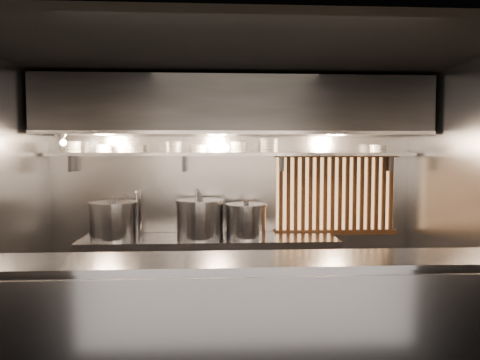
{
  "coord_description": "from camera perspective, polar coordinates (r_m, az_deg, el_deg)",
  "views": [
    {
      "loc": [
        -0.26,
        -4.35,
        1.92
      ],
      "look_at": [
        0.03,
        0.55,
        1.62
      ],
      "focal_mm": 35.0,
      "sensor_mm": 36.0,
      "label": 1
    }
  ],
  "objects": [
    {
      "name": "pendant_bulb",
      "position": [
        5.55,
        -1.76,
        3.99
      ],
      "size": [
        0.09,
        0.09,
        0.19
      ],
      "color": "#2D2D30",
      "rests_on": "exhaust_hood"
    },
    {
      "name": "stock_pot_mid",
      "position": [
        5.52,
        -4.89,
        -4.71
      ],
      "size": [
        0.69,
        0.69,
        0.49
      ],
      "rotation": [
        0.0,
        0.0,
        0.24
      ],
      "color": "#9D9DA2",
      "rests_on": "cooking_bench"
    },
    {
      "name": "cooking_bench",
      "position": [
        5.67,
        -3.77,
        -11.47
      ],
      "size": [
        3.0,
        0.7,
        0.9
      ],
      "primitive_type": "cube",
      "color": "#9D9DA2",
      "rests_on": "floor"
    },
    {
      "name": "bowl_stack_4",
      "position": [
        5.67,
        -5.13,
        3.82
      ],
      "size": [
        0.21,
        0.21,
        0.09
      ],
      "color": "silver",
      "rests_on": "bowl_shelf"
    },
    {
      "name": "serving_counter",
      "position": [
        3.66,
        0.94,
        -18.19
      ],
      "size": [
        4.5,
        0.56,
        1.13
      ],
      "color": "#9D9DA2",
      "rests_on": "floor"
    },
    {
      "name": "exhaust_hood",
      "position": [
        5.47,
        -0.68,
        8.84
      ],
      "size": [
        4.4,
        0.81,
        0.65
      ],
      "color": "#2D2D30",
      "rests_on": "ceiling"
    },
    {
      "name": "bowl_stack_6",
      "position": [
        5.71,
        3.57,
        4.2
      ],
      "size": [
        0.23,
        0.23,
        0.17
      ],
      "color": "silver",
      "rests_on": "bowl_shelf"
    },
    {
      "name": "faucet_right",
      "position": [
        5.75,
        -5.29,
        -2.58
      ],
      "size": [
        0.04,
        0.3,
        0.5
      ],
      "color": "silver",
      "rests_on": "wall_back"
    },
    {
      "name": "bowl_shelf",
      "position": [
        5.67,
        -0.78,
        3.16
      ],
      "size": [
        4.4,
        0.34,
        0.04
      ],
      "primitive_type": "cube",
      "color": "#9D9DA2",
      "rests_on": "wall_back"
    },
    {
      "name": "stock_pot_right",
      "position": [
        5.52,
        0.76,
        -4.96
      ],
      "size": [
        0.64,
        0.64,
        0.44
      ],
      "rotation": [
        0.0,
        0.0,
        -0.38
      ],
      "color": "#9D9DA2",
      "rests_on": "cooking_bench"
    },
    {
      "name": "wood_screen",
      "position": [
        6.03,
        11.61,
        -1.65
      ],
      "size": [
        1.56,
        0.09,
        1.04
      ],
      "color": "#FFBA72",
      "rests_on": "wall_back"
    },
    {
      "name": "bowl_stack_0",
      "position": [
        5.91,
        -19.92,
        3.79
      ],
      "size": [
        0.24,
        0.24,
        0.13
      ],
      "color": "silver",
      "rests_on": "bowl_shelf"
    },
    {
      "name": "heat_lamp",
      "position": [
        5.45,
        -20.97,
        4.87
      ],
      "size": [
        0.25,
        0.35,
        0.2
      ],
      "color": "#9D9DA2",
      "rests_on": "exhaust_hood"
    },
    {
      "name": "faucet_left",
      "position": [
        5.82,
        -12.21,
        -2.57
      ],
      "size": [
        0.04,
        0.3,
        0.5
      ],
      "color": "silver",
      "rests_on": "wall_back"
    },
    {
      "name": "ceiling",
      "position": [
        4.44,
        0.0,
        14.97
      ],
      "size": [
        4.5,
        4.5,
        0.0
      ],
      "primitive_type": "plane",
      "rotation": [
        3.14,
        0.0,
        0.0
      ],
      "color": "black",
      "rests_on": "wall_back"
    },
    {
      "name": "wall_right",
      "position": [
        5.05,
        26.47,
        -2.74
      ],
      "size": [
        0.0,
        3.0,
        3.0
      ],
      "primitive_type": "plane",
      "rotation": [
        1.57,
        0.0,
        -1.57
      ],
      "color": "gray",
      "rests_on": "floor"
    },
    {
      "name": "wall_back",
      "position": [
        5.88,
        -0.86,
        -1.52
      ],
      "size": [
        4.5,
        0.0,
        4.5
      ],
      "primitive_type": "plane",
      "rotation": [
        1.57,
        0.0,
        0.0
      ],
      "color": "gray",
      "rests_on": "floor"
    },
    {
      "name": "bowl_stack_7",
      "position": [
        6.02,
        16.46,
        3.67
      ],
      "size": [
        0.21,
        0.21,
        0.09
      ],
      "color": "silver",
      "rests_on": "bowl_shelf"
    },
    {
      "name": "bowl_stack_3",
      "position": [
        5.69,
        -8.12,
        3.99
      ],
      "size": [
        0.2,
        0.2,
        0.13
      ],
      "color": "silver",
      "rests_on": "bowl_shelf"
    },
    {
      "name": "floor",
      "position": [
        4.76,
        0.0,
        -20.24
      ],
      "size": [
        4.5,
        4.5,
        0.0
      ],
      "primitive_type": "plane",
      "color": "black",
      "rests_on": "ground"
    },
    {
      "name": "bowl_stack_2",
      "position": [
        5.74,
        -12.66,
        3.74
      ],
      "size": [
        0.22,
        0.22,
        0.09
      ],
      "color": "silver",
      "rests_on": "bowl_shelf"
    },
    {
      "name": "bowl_stack_1",
      "position": [
        5.81,
        -16.27,
        3.68
      ],
      "size": [
        0.21,
        0.21,
        0.09
      ],
      "color": "silver",
      "rests_on": "bowl_shelf"
    },
    {
      "name": "stock_pot_left",
      "position": [
        5.66,
        -15.13,
        -4.73
      ],
      "size": [
        0.71,
        0.71,
        0.47
      ],
      "rotation": [
        0.0,
        0.0,
        -0.27
      ],
      "color": "#9D9DA2",
      "rests_on": "cooking_bench"
    },
    {
      "name": "bowl_stack_5",
      "position": [
        5.68,
        -0.11,
        4.02
      ],
      "size": [
        0.21,
        0.21,
        0.13
      ],
      "color": "silver",
      "rests_on": "bowl_shelf"
    }
  ]
}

